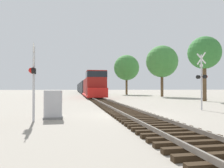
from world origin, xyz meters
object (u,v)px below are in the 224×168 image
object	(u,v)px
freight_train	(84,88)
crossing_signal_far	(202,78)
tree_mid_background	(162,62)
tree_deep_background	(127,68)
relay_cabinet	(53,105)
tree_far_right	(204,53)
crossing_signal_near	(33,74)

from	to	relation	value
freight_train	crossing_signal_far	xyz separation A→B (m)	(6.31, -60.09, 0.61)
tree_mid_background	tree_deep_background	distance (m)	14.71
relay_cabinet	tree_mid_background	distance (m)	34.44
tree_deep_background	relay_cabinet	bearing A→B (deg)	-109.09
crossing_signal_far	tree_mid_background	world-z (taller)	tree_mid_background
freight_train	tree_far_right	world-z (taller)	tree_far_right
tree_mid_background	freight_train	bearing A→B (deg)	111.72
crossing_signal_far	tree_deep_background	size ratio (longest dim) A/B	0.43
freight_train	crossing_signal_near	size ratio (longest dim) A/B	22.41
crossing_signal_far	tree_deep_background	bearing A→B (deg)	-17.66
crossing_signal_near	tree_deep_background	xyz separation A→B (m)	(15.68, 43.45, 4.59)
crossing_signal_far	relay_cabinet	world-z (taller)	crossing_signal_far
freight_train	tree_deep_background	xyz separation A→B (m)	(10.09, -20.46, 5.13)
crossing_signal_near	tree_far_right	distance (m)	24.17
crossing_signal_near	relay_cabinet	world-z (taller)	crossing_signal_near
crossing_signal_far	tree_far_right	size ratio (longest dim) A/B	0.53
tree_far_right	tree_mid_background	size ratio (longest dim) A/B	0.84
freight_train	relay_cabinet	distance (m)	63.26
relay_cabinet	tree_mid_background	size ratio (longest dim) A/B	0.16
freight_train	relay_cabinet	bearing A→B (deg)	-94.22
tree_far_right	tree_mid_background	distance (m)	14.86
crossing_signal_near	tree_far_right	bearing A→B (deg)	120.96
freight_train	crossing_signal_near	xyz separation A→B (m)	(-5.59, -63.91, 0.53)
freight_train	tree_far_right	distance (m)	51.51
freight_train	crossing_signal_near	world-z (taller)	freight_train
crossing_signal_near	freight_train	bearing A→B (deg)	168.89
freight_train	tree_mid_background	size ratio (longest dim) A/B	8.85
crossing_signal_far	tree_mid_background	bearing A→B (deg)	-28.67
tree_far_right	tree_deep_background	xyz separation A→B (m)	(-3.35, 29.07, 0.69)
crossing_signal_near	tree_mid_background	size ratio (longest dim) A/B	0.39
freight_train	tree_mid_background	world-z (taller)	tree_mid_background
relay_cabinet	tree_far_right	distance (m)	23.28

